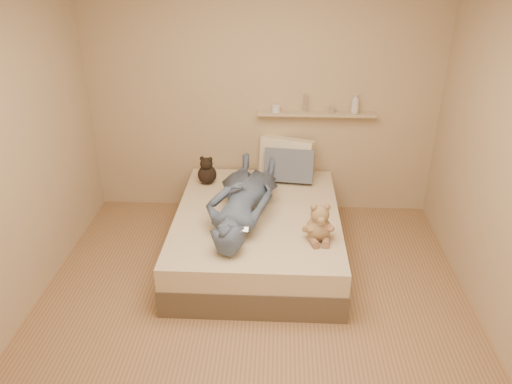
# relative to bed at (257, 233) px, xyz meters

# --- Properties ---
(room) EXTENTS (3.80, 3.80, 3.80)m
(room) POSITION_rel_bed_xyz_m (0.00, -0.93, 1.08)
(room) COLOR #9B7350
(room) RESTS_ON ground
(bed) EXTENTS (1.50, 1.90, 0.45)m
(bed) POSITION_rel_bed_xyz_m (0.00, 0.00, 0.00)
(bed) COLOR brown
(bed) RESTS_ON floor
(game_console) EXTENTS (0.16, 0.08, 0.05)m
(game_console) POSITION_rel_bed_xyz_m (-0.13, -0.51, 0.36)
(game_console) COLOR #AEB0B5
(game_console) RESTS_ON bed
(teddy_bear) EXTENTS (0.28, 0.27, 0.34)m
(teddy_bear) POSITION_rel_bed_xyz_m (0.53, -0.44, 0.37)
(teddy_bear) COLOR tan
(teddy_bear) RESTS_ON bed
(dark_plush) EXTENTS (0.19, 0.19, 0.30)m
(dark_plush) POSITION_rel_bed_xyz_m (-0.54, 0.58, 0.35)
(dark_plush) COLOR black
(dark_plush) RESTS_ON bed
(pillow_cream) EXTENTS (0.59, 0.39, 0.42)m
(pillow_cream) POSITION_rel_bed_xyz_m (0.27, 0.83, 0.43)
(pillow_cream) COLOR #F3DFC0
(pillow_cream) RESTS_ON bed
(pillow_grey) EXTENTS (0.53, 0.31, 0.37)m
(pillow_grey) POSITION_rel_bed_xyz_m (0.29, 0.69, 0.40)
(pillow_grey) COLOR slate
(pillow_grey) RESTS_ON bed
(person) EXTENTS (0.75, 1.57, 0.36)m
(person) POSITION_rel_bed_xyz_m (-0.13, -0.05, 0.41)
(person) COLOR #4A5975
(person) RESTS_ON bed
(wall_shelf) EXTENTS (1.20, 0.12, 0.03)m
(wall_shelf) POSITION_rel_bed_xyz_m (0.55, 0.91, 0.88)
(wall_shelf) COLOR tan
(wall_shelf) RESTS_ON wall_back
(shelf_bottles) EXTENTS (0.89, 0.10, 0.20)m
(shelf_bottles) POSITION_rel_bed_xyz_m (0.69, 0.91, 0.97)
(shelf_bottles) COLOR white
(shelf_bottles) RESTS_ON wall_shelf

